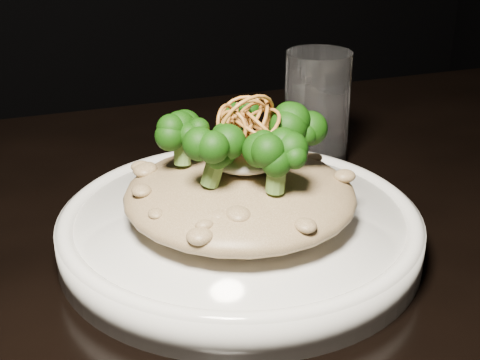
# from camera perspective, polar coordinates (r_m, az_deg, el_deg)

# --- Properties ---
(table) EXTENTS (1.10, 0.80, 0.75)m
(table) POSITION_cam_1_polar(r_m,az_deg,el_deg) (0.53, 6.29, -14.82)
(table) COLOR black
(table) RESTS_ON ground
(plate) EXTENTS (0.26, 0.26, 0.03)m
(plate) POSITION_cam_1_polar(r_m,az_deg,el_deg) (0.49, 0.00, -4.36)
(plate) COLOR silver
(plate) RESTS_ON table
(risotto) EXTENTS (0.17, 0.17, 0.04)m
(risotto) POSITION_cam_1_polar(r_m,az_deg,el_deg) (0.48, 0.01, -1.26)
(risotto) COLOR brown
(risotto) RESTS_ON plate
(broccoli) EXTENTS (0.13, 0.13, 0.05)m
(broccoli) POSITION_cam_1_polar(r_m,az_deg,el_deg) (0.47, 0.52, 3.91)
(broccoli) COLOR black
(broccoli) RESTS_ON risotto
(cheese) EXTENTS (0.06, 0.06, 0.02)m
(cheese) POSITION_cam_1_polar(r_m,az_deg,el_deg) (0.47, 0.41, 2.03)
(cheese) COLOR white
(cheese) RESTS_ON risotto
(shallots) EXTENTS (0.05, 0.05, 0.04)m
(shallots) POSITION_cam_1_polar(r_m,az_deg,el_deg) (0.46, 0.15, 4.82)
(shallots) COLOR #94521F
(shallots) RESTS_ON cheese
(drinking_glass) EXTENTS (0.07, 0.07, 0.11)m
(drinking_glass) POSITION_cam_1_polar(r_m,az_deg,el_deg) (0.63, 6.57, 6.09)
(drinking_glass) COLOR white
(drinking_glass) RESTS_ON table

